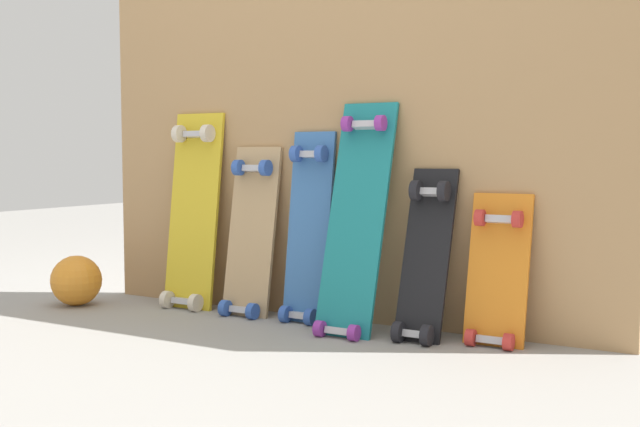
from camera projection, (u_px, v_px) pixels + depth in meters
The scene contains 9 objects.
ground_plane at pixel (329, 321), 2.89m from camera, with size 12.00×12.00×0.00m, color gray.
plywood_wall_panel at pixel (338, 112), 2.89m from camera, with size 2.18×0.04×1.59m, color tan.
skateboard_yellow at pixel (193, 218), 3.15m from camera, with size 0.24×0.19×0.87m.
skateboard_natural at pixel (250, 239), 3.01m from camera, with size 0.21×0.19×0.73m.
skateboard_blue at pixel (308, 235), 2.89m from camera, with size 0.18×0.17×0.79m.
skateboard_teal at pixel (355, 227), 2.71m from camera, with size 0.22×0.31×0.89m.
skateboard_black at pixel (424, 263), 2.61m from camera, with size 0.17×0.26×0.65m.
skateboard_orange at pixel (497, 279), 2.54m from camera, with size 0.20×0.18×0.57m.
rubber_ball at pixel (76, 280), 3.20m from camera, with size 0.21×0.21×0.21m, color orange.
Camera 1 is at (1.37, -2.50, 0.63)m, focal length 42.73 mm.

